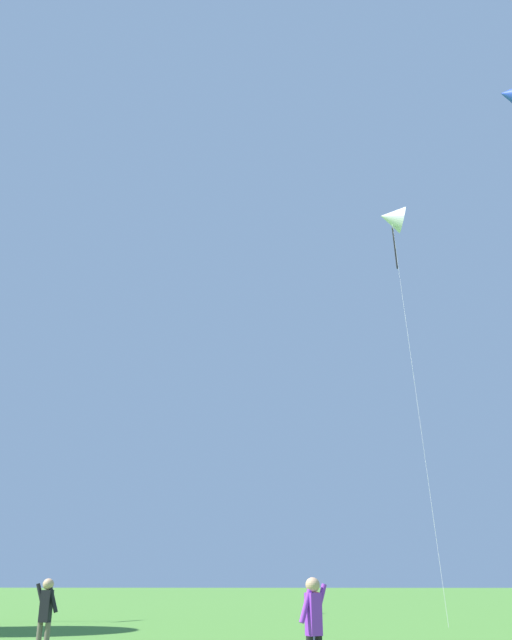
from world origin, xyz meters
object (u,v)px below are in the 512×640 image
(kite_white_distant, at_px, (392,218))
(person_foreground_watcher, at_px, (45,613))
(person_with_spool, at_px, (314,623))
(person_child_small, at_px, (313,616))

(kite_white_distant, xyz_separation_m, person_foreground_watcher, (-11.86, -22.49, -21.90))
(person_with_spool, relative_size, person_foreground_watcher, 1.00)
(person_foreground_watcher, bearing_deg, kite_white_distant, 62.19)
(person_with_spool, distance_m, person_foreground_watcher, 6.55)
(kite_white_distant, bearing_deg, person_foreground_watcher, -117.81)
(kite_white_distant, relative_size, person_with_spool, 14.04)
(person_child_small, height_order, person_with_spool, person_with_spool)
(person_child_small, xyz_separation_m, person_with_spool, (-0.07, -2.63, 0.02))
(kite_white_distant, bearing_deg, person_child_small, -105.00)
(person_child_small, bearing_deg, person_foreground_watcher, 171.08)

